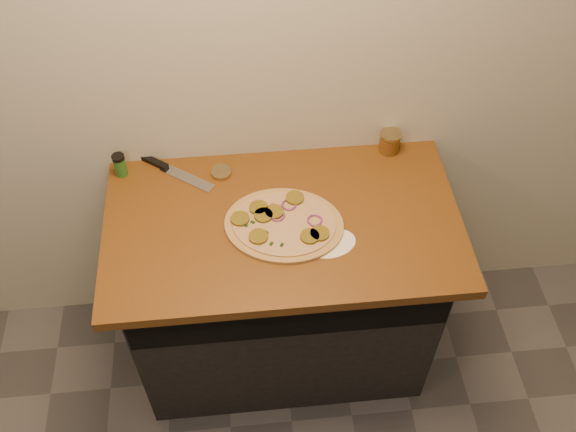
{
  "coord_description": "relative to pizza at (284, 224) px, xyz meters",
  "views": [
    {
      "loc": [
        -0.12,
        0.04,
        2.55
      ],
      "look_at": [
        0.01,
        1.39,
        0.95
      ],
      "focal_mm": 40.0,
      "sensor_mm": 36.0,
      "label": 1
    }
  ],
  "objects": [
    {
      "name": "cabinet",
      "position": [
        -0.0,
        0.06,
        -0.48
      ],
      "size": [
        1.1,
        0.6,
        0.86
      ],
      "primitive_type": "cube",
      "color": "black",
      "rests_on": "ground"
    },
    {
      "name": "chefs_knife",
      "position": [
        -0.38,
        0.3,
        -0.0
      ],
      "size": [
        0.27,
        0.21,
        0.02
      ],
      "color": "#B7BAC1",
      "rests_on": "countertop"
    },
    {
      "name": "countertop",
      "position": [
        -0.0,
        0.03,
        -0.03
      ],
      "size": [
        1.2,
        0.7,
        0.04
      ],
      "primitive_type": "cube",
      "color": "brown",
      "rests_on": "cabinet"
    },
    {
      "name": "mason_jar_lid",
      "position": [
        -0.2,
        0.26,
        -0.0
      ],
      "size": [
        0.09,
        0.09,
        0.02
      ],
      "primitive_type": "cylinder",
      "rotation": [
        0.0,
        0.0,
        0.29
      ],
      "color": "#A08D5C",
      "rests_on": "countertop"
    },
    {
      "name": "salsa_jar",
      "position": [
        0.42,
        0.32,
        0.03
      ],
      "size": [
        0.08,
        0.08,
        0.08
      ],
      "color": "maroon",
      "rests_on": "countertop"
    },
    {
      "name": "spice_shaker",
      "position": [
        -0.55,
        0.3,
        0.04
      ],
      "size": [
        0.04,
        0.04,
        0.09
      ],
      "color": "#28631F",
      "rests_on": "countertop"
    },
    {
      "name": "flour_spill",
      "position": [
        0.15,
        -0.09,
        -0.01
      ],
      "size": [
        0.2,
        0.2,
        0.0
      ],
      "primitive_type": "cylinder",
      "rotation": [
        0.0,
        0.0,
        0.26
      ],
      "color": "white",
      "rests_on": "countertop"
    },
    {
      "name": "pizza",
      "position": [
        0.0,
        0.0,
        0.0
      ],
      "size": [
        0.46,
        0.46,
        0.03
      ],
      "color": "tan",
      "rests_on": "countertop"
    }
  ]
}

